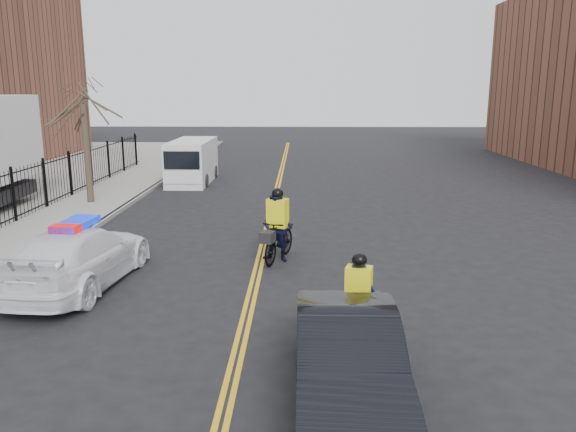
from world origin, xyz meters
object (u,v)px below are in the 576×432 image
Objects in this scene: police_cruiser at (78,257)px; dark_sedan at (348,360)px; cyclist_near at (358,314)px; cyclist_far at (278,232)px; cargo_van at (192,162)px.

police_cruiser is 8.05m from dark_sedan.
cyclist_near reaches higher than police_cruiser.
cyclist_far is (-1.72, 5.33, 0.19)m from cyclist_near.
cyclist_far reaches higher than dark_sedan.
cyclist_near is (6.50, -3.13, -0.12)m from police_cruiser.
police_cruiser is at bearing -135.81° from cyclist_far.
cargo_van is 14.32m from cyclist_far.
cyclist_far is (4.78, 2.20, 0.07)m from police_cruiser.
cyclist_near reaches higher than dark_sedan.
dark_sedan is at bearing -73.03° from cargo_van.
dark_sedan is 0.86× the size of cargo_van.
cyclist_near is at bearing 80.23° from dark_sedan.
police_cruiser reaches higher than dark_sedan.
police_cruiser is 2.72× the size of cyclist_near.
police_cruiser is at bearing 139.80° from dark_sedan.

